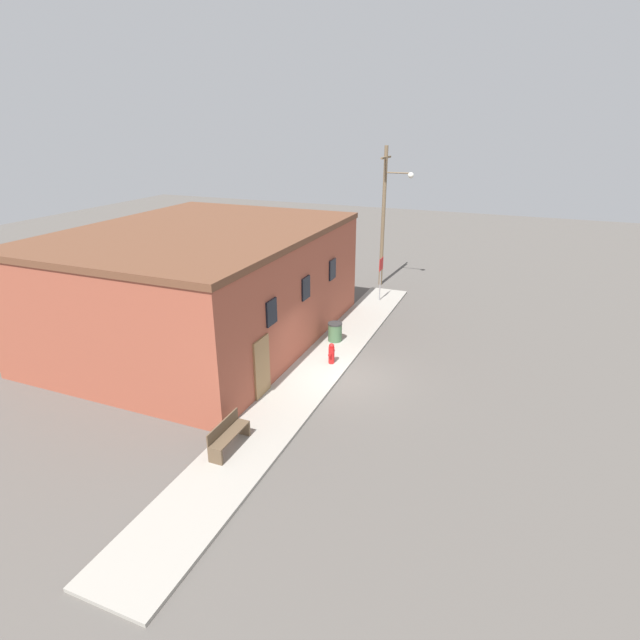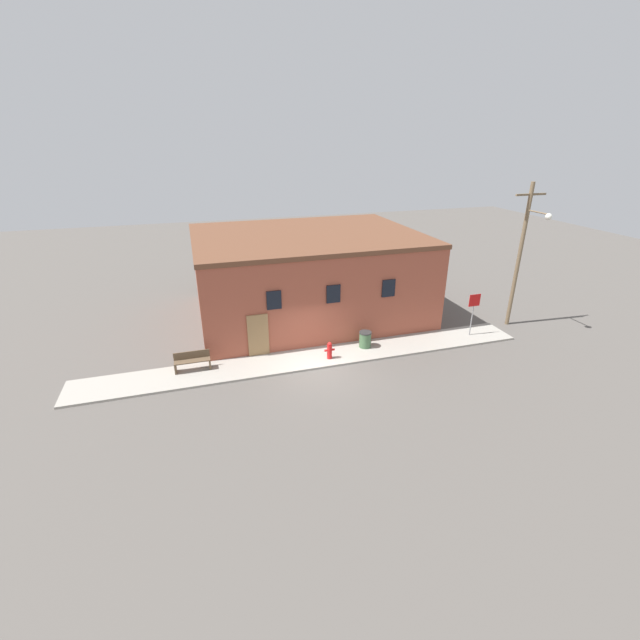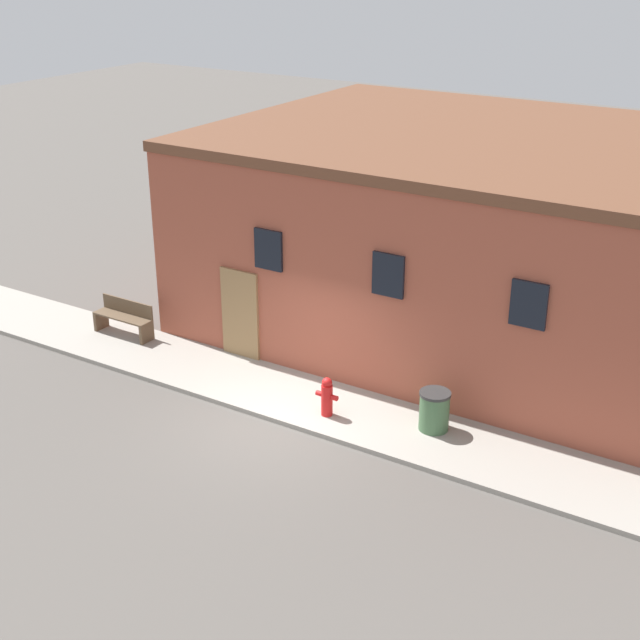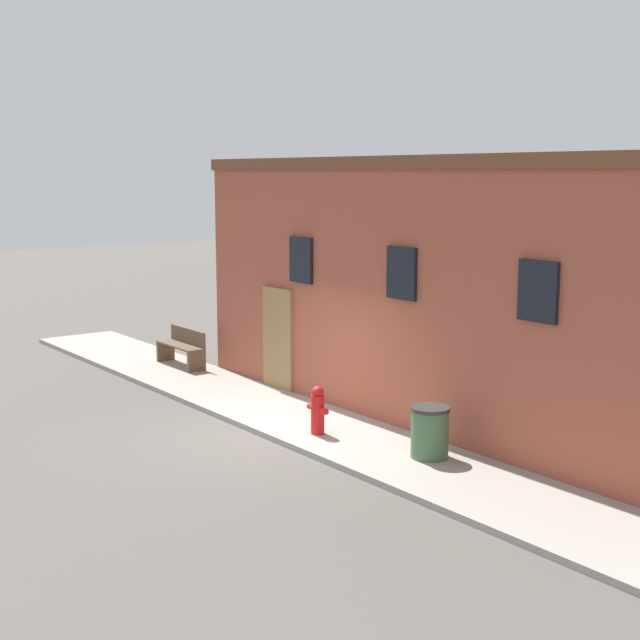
# 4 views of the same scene
# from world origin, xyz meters

# --- Properties ---
(ground_plane) EXTENTS (80.00, 80.00, 0.00)m
(ground_plane) POSITION_xyz_m (0.00, 0.00, 0.00)
(ground_plane) COLOR #56514C
(sidewalk) EXTENTS (21.56, 2.07, 0.10)m
(sidewalk) POSITION_xyz_m (0.00, 1.03, 0.05)
(sidewalk) COLOR #9E998E
(sidewalk) RESTS_ON ground
(brick_building) EXTENTS (12.62, 9.77, 4.82)m
(brick_building) POSITION_xyz_m (1.40, 6.89, 2.41)
(brick_building) COLOR #9E4C38
(brick_building) RESTS_ON ground
(fire_hydrant) EXTENTS (0.49, 0.23, 0.84)m
(fire_hydrant) POSITION_xyz_m (0.79, 0.70, 0.52)
(fire_hydrant) COLOR red
(fire_hydrant) RESTS_ON sidewalk
(bench) EXTENTS (1.58, 0.44, 0.86)m
(bench) POSITION_xyz_m (-5.46, 1.48, 0.54)
(bench) COLOR brown
(bench) RESTS_ON sidewalk
(trash_bin) EXTENTS (0.62, 0.62, 0.82)m
(trash_bin) POSITION_xyz_m (2.88, 1.34, 0.51)
(trash_bin) COLOR #426642
(trash_bin) RESTS_ON sidewalk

